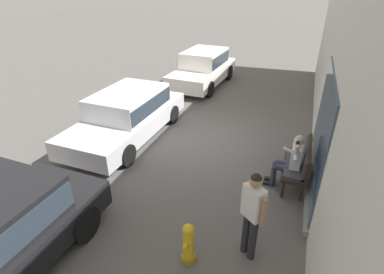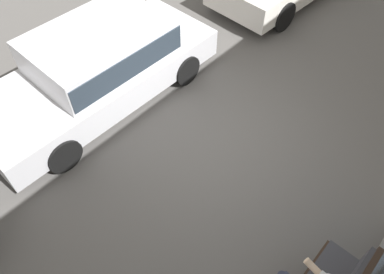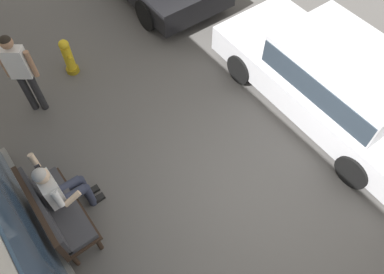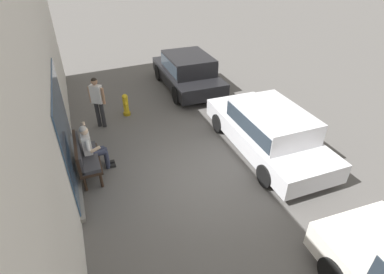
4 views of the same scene
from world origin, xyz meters
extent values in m
plane|color=#565451|center=(0.00, 0.00, 0.00)|extent=(60.00, 60.00, 0.00)
cube|color=beige|center=(0.00, 3.40, 2.60)|extent=(18.00, 0.40, 5.19)
cube|color=#385170|center=(1.27, 3.18, 1.45)|extent=(3.40, 0.03, 2.50)
cube|color=gray|center=(1.27, 3.15, 0.18)|extent=(3.60, 0.12, 0.10)
cylinder|color=#332319|center=(1.89, 3.00, 0.22)|extent=(0.07, 0.07, 0.43)
cylinder|color=#332319|center=(0.65, 3.00, 0.22)|extent=(0.07, 0.07, 0.43)
cylinder|color=#332319|center=(1.89, 2.61, 0.22)|extent=(0.07, 0.07, 0.43)
cylinder|color=#332319|center=(0.65, 2.61, 0.22)|extent=(0.07, 0.07, 0.43)
cube|color=#332319|center=(1.27, 2.81, 0.46)|extent=(1.40, 0.55, 0.06)
cube|color=#38383D|center=(1.27, 2.81, 0.54)|extent=(1.34, 0.49, 0.10)
cube|color=#332319|center=(1.27, 3.04, 0.77)|extent=(1.40, 0.07, 0.55)
cube|color=#38383D|center=(1.27, 2.98, 0.77)|extent=(1.34, 0.06, 0.47)
cylinder|color=#2D3347|center=(1.55, 2.57, 0.54)|extent=(0.15, 0.42, 0.15)
cylinder|color=#2D3347|center=(1.55, 2.36, 0.27)|extent=(0.12, 0.12, 0.54)
cube|color=black|center=(1.55, 2.28, 0.04)|extent=(0.10, 0.24, 0.07)
cylinder|color=#2D3347|center=(1.37, 2.57, 0.54)|extent=(0.15, 0.42, 0.15)
cylinder|color=#2D3347|center=(1.37, 2.36, 0.27)|extent=(0.12, 0.12, 0.54)
cube|color=black|center=(1.37, 2.28, 0.04)|extent=(0.10, 0.24, 0.07)
cube|color=#2D3347|center=(1.46, 2.78, 0.54)|extent=(0.34, 0.24, 0.14)
cube|color=silver|center=(1.46, 2.78, 0.82)|extent=(0.38, 0.22, 0.56)
sphere|color=beige|center=(1.46, 2.78, 1.24)|extent=(0.22, 0.22, 0.22)
sphere|color=#B7B2AD|center=(1.46, 2.79, 1.28)|extent=(0.20, 0.20, 0.20)
cylinder|color=silver|center=(1.22, 2.76, 0.93)|extent=(0.20, 0.10, 0.28)
cylinder|color=beige|center=(1.17, 2.60, 0.81)|extent=(0.08, 0.27, 0.17)
cylinder|color=silver|center=(1.70, 2.78, 1.00)|extent=(0.25, 0.10, 0.22)
cylinder|color=beige|center=(1.77, 2.76, 1.19)|extent=(0.16, 0.08, 0.25)
cube|color=#232328|center=(1.60, 2.76, 1.23)|extent=(0.02, 0.07, 0.15)
cube|color=silver|center=(0.57, -2.14, 0.50)|extent=(4.56, 1.89, 0.54)
cube|color=silver|center=(0.39, -2.14, 1.08)|extent=(2.38, 1.64, 0.63)
cube|color=#28333D|center=(0.39, -2.14, 1.08)|extent=(2.34, 1.68, 0.44)
cylinder|color=black|center=(1.99, -1.29, 0.30)|extent=(0.61, 0.19, 0.60)
cylinder|color=black|center=(1.96, -3.03, 0.30)|extent=(0.61, 0.19, 0.60)
cylinder|color=black|center=(-0.82, -1.25, 0.30)|extent=(0.61, 0.19, 0.60)
cylinder|color=black|center=(-0.85, -2.99, 0.30)|extent=(0.61, 0.19, 0.60)
cube|color=black|center=(5.70, -1.62, 0.53)|extent=(4.21, 1.95, 0.54)
cube|color=black|center=(5.53, -1.62, 1.13)|extent=(2.20, 1.69, 0.65)
cube|color=#28333D|center=(5.53, -1.62, 1.13)|extent=(2.16, 1.73, 0.46)
cylinder|color=black|center=(7.01, -0.74, 0.34)|extent=(0.69, 0.19, 0.68)
cylinder|color=black|center=(6.98, -2.54, 0.34)|extent=(0.69, 0.19, 0.68)
cylinder|color=black|center=(4.42, -0.70, 0.34)|extent=(0.69, 0.19, 0.68)
cylinder|color=black|center=(4.39, -2.50, 0.34)|extent=(0.69, 0.19, 0.68)
cylinder|color=#232326|center=(3.78, 2.28, 0.44)|extent=(0.13, 0.13, 0.88)
cylinder|color=#232326|center=(3.67, 2.14, 0.44)|extent=(0.13, 0.13, 0.88)
cube|color=silver|center=(3.73, 2.21, 1.18)|extent=(0.38, 0.41, 0.60)
cylinder|color=#A37556|center=(3.87, 2.39, 1.14)|extent=(0.09, 0.09, 0.54)
cylinder|color=#A37556|center=(3.59, 2.02, 1.14)|extent=(0.09, 0.09, 0.54)
sphere|color=#A37556|center=(3.73, 2.21, 1.60)|extent=(0.21, 0.21, 0.21)
sphere|color=black|center=(3.73, 2.21, 1.64)|extent=(0.19, 0.19, 0.19)
cylinder|color=olive|center=(4.21, 1.27, 0.05)|extent=(0.26, 0.26, 0.10)
cylinder|color=gold|center=(4.21, 1.27, 0.38)|extent=(0.19, 0.19, 0.55)
sphere|color=gold|center=(4.21, 1.27, 0.71)|extent=(0.20, 0.20, 0.20)
cylinder|color=gold|center=(4.07, 1.27, 0.46)|extent=(0.10, 0.08, 0.08)
cylinder|color=gold|center=(4.35, 1.27, 0.46)|extent=(0.10, 0.08, 0.08)
camera|label=1|loc=(7.57, 2.60, 4.37)|focal=28.00mm
camera|label=2|loc=(3.25, 2.60, 5.05)|focal=35.00mm
camera|label=3|loc=(-1.60, 2.60, 5.58)|focal=35.00mm
camera|label=4|loc=(-5.50, 2.60, 5.20)|focal=28.00mm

